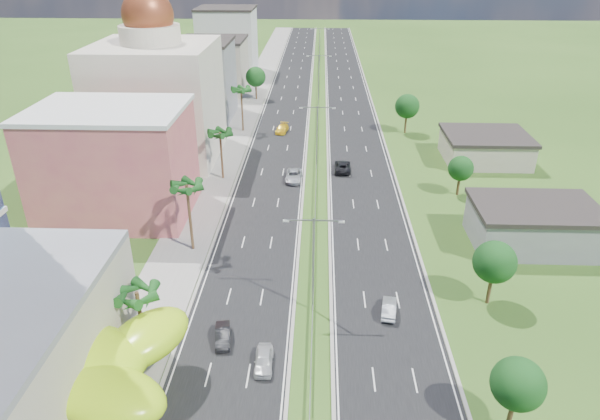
# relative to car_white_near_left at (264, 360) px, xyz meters

# --- Properties ---
(ground) EXTENTS (500.00, 500.00, 0.00)m
(ground) POSITION_rel_car_white_near_left_xyz_m (4.37, -1.32, -0.75)
(ground) COLOR #2D5119
(ground) RESTS_ON ground
(road_left) EXTENTS (11.00, 260.00, 0.04)m
(road_left) POSITION_rel_car_white_near_left_xyz_m (-3.13, 88.68, -0.73)
(road_left) COLOR black
(road_left) RESTS_ON ground
(road_right) EXTENTS (11.00, 260.00, 0.04)m
(road_right) POSITION_rel_car_white_near_left_xyz_m (11.87, 88.68, -0.73)
(road_right) COLOR black
(road_right) RESTS_ON ground
(sidewalk_left) EXTENTS (7.00, 260.00, 0.12)m
(sidewalk_left) POSITION_rel_car_white_near_left_xyz_m (-12.63, 88.68, -0.69)
(sidewalk_left) COLOR gray
(sidewalk_left) RESTS_ON ground
(median_guardrail) EXTENTS (0.10, 216.06, 0.76)m
(median_guardrail) POSITION_rel_car_white_near_left_xyz_m (4.37, 70.67, -0.13)
(median_guardrail) COLOR gray
(median_guardrail) RESTS_ON ground
(streetlight_median_b) EXTENTS (6.04, 0.25, 11.00)m
(streetlight_median_b) POSITION_rel_car_white_near_left_xyz_m (4.37, 8.68, 6.00)
(streetlight_median_b) COLOR gray
(streetlight_median_b) RESTS_ON ground
(streetlight_median_c) EXTENTS (6.04, 0.25, 11.00)m
(streetlight_median_c) POSITION_rel_car_white_near_left_xyz_m (4.37, 48.68, 6.00)
(streetlight_median_c) COLOR gray
(streetlight_median_c) RESTS_ON ground
(streetlight_median_d) EXTENTS (6.04, 0.25, 11.00)m
(streetlight_median_d) POSITION_rel_car_white_near_left_xyz_m (4.37, 93.68, 6.00)
(streetlight_median_d) COLOR gray
(streetlight_median_d) RESTS_ON ground
(streetlight_median_e) EXTENTS (6.04, 0.25, 11.00)m
(streetlight_median_e) POSITION_rel_car_white_near_left_xyz_m (4.37, 138.68, 6.00)
(streetlight_median_e) COLOR gray
(streetlight_median_e) RESTS_ON ground
(lime_canopy) EXTENTS (18.00, 15.00, 7.40)m
(lime_canopy) POSITION_rel_car_white_near_left_xyz_m (-15.63, -5.32, 4.24)
(lime_canopy) COLOR #B1E516
(lime_canopy) RESTS_ON ground
(pink_shophouse) EXTENTS (20.00, 15.00, 15.00)m
(pink_shophouse) POSITION_rel_car_white_near_left_xyz_m (-23.63, 30.68, 6.75)
(pink_shophouse) COLOR #C24F5E
(pink_shophouse) RESTS_ON ground
(domed_building) EXTENTS (20.00, 20.00, 28.70)m
(domed_building) POSITION_rel_car_white_near_left_xyz_m (-23.63, 53.68, 10.61)
(domed_building) COLOR beige
(domed_building) RESTS_ON ground
(midrise_grey) EXTENTS (16.00, 15.00, 16.00)m
(midrise_grey) POSITION_rel_car_white_near_left_xyz_m (-22.63, 78.68, 7.25)
(midrise_grey) COLOR gray
(midrise_grey) RESTS_ON ground
(midrise_beige) EXTENTS (16.00, 15.00, 13.00)m
(midrise_beige) POSITION_rel_car_white_near_left_xyz_m (-22.63, 100.68, 5.75)
(midrise_beige) COLOR #B0A691
(midrise_beige) RESTS_ON ground
(midrise_white) EXTENTS (16.00, 15.00, 18.00)m
(midrise_white) POSITION_rel_car_white_near_left_xyz_m (-22.63, 123.68, 8.25)
(midrise_white) COLOR silver
(midrise_white) RESTS_ON ground
(shed_near) EXTENTS (15.00, 10.00, 5.00)m
(shed_near) POSITION_rel_car_white_near_left_xyz_m (32.37, 23.68, 1.75)
(shed_near) COLOR gray
(shed_near) RESTS_ON ground
(shed_far) EXTENTS (14.00, 12.00, 4.40)m
(shed_far) POSITION_rel_car_white_near_left_xyz_m (34.37, 53.68, 1.45)
(shed_far) COLOR #B0A691
(shed_far) RESTS_ON ground
(palm_tree_b) EXTENTS (3.60, 3.60, 8.10)m
(palm_tree_b) POSITION_rel_car_white_near_left_xyz_m (-11.13, 0.68, 6.31)
(palm_tree_b) COLOR #47301C
(palm_tree_b) RESTS_ON ground
(palm_tree_c) EXTENTS (3.60, 3.60, 9.60)m
(palm_tree_c) POSITION_rel_car_white_near_left_xyz_m (-11.13, 20.68, 7.75)
(palm_tree_c) COLOR #47301C
(palm_tree_c) RESTS_ON ground
(palm_tree_d) EXTENTS (3.60, 3.60, 8.60)m
(palm_tree_d) POSITION_rel_car_white_near_left_xyz_m (-11.13, 43.68, 6.79)
(palm_tree_d) COLOR #47301C
(palm_tree_d) RESTS_ON ground
(palm_tree_e) EXTENTS (3.60, 3.60, 9.40)m
(palm_tree_e) POSITION_rel_car_white_near_left_xyz_m (-11.13, 68.68, 7.56)
(palm_tree_e) COLOR #47301C
(palm_tree_e) RESTS_ON ground
(leafy_tree_lfar) EXTENTS (4.90, 4.90, 8.05)m
(leafy_tree_lfar) POSITION_rel_car_white_near_left_xyz_m (-11.13, 93.68, 4.83)
(leafy_tree_lfar) COLOR #47301C
(leafy_tree_lfar) RESTS_ON ground
(leafy_tree_ra) EXTENTS (4.20, 4.20, 6.90)m
(leafy_tree_ra) POSITION_rel_car_white_near_left_xyz_m (20.37, -6.32, 4.03)
(leafy_tree_ra) COLOR #47301C
(leafy_tree_ra) RESTS_ON ground
(leafy_tree_rb) EXTENTS (4.55, 4.55, 7.47)m
(leafy_tree_rb) POSITION_rel_car_white_near_left_xyz_m (23.37, 10.68, 4.43)
(leafy_tree_rb) COLOR #47301C
(leafy_tree_rb) RESTS_ON ground
(leafy_tree_rc) EXTENTS (3.85, 3.85, 6.33)m
(leafy_tree_rc) POSITION_rel_car_white_near_left_xyz_m (26.37, 38.68, 3.63)
(leafy_tree_rc) COLOR #47301C
(leafy_tree_rc) RESTS_ON ground
(leafy_tree_rd) EXTENTS (4.90, 4.90, 8.05)m
(leafy_tree_rd) POSITION_rel_car_white_near_left_xyz_m (22.37, 68.68, 4.83)
(leafy_tree_rd) COLOR #47301C
(leafy_tree_rd) RESTS_ON ground
(car_white_near_left) EXTENTS (1.81, 4.21, 1.42)m
(car_white_near_left) POSITION_rel_car_white_near_left_xyz_m (0.00, 0.00, 0.00)
(car_white_near_left) COLOR silver
(car_white_near_left) RESTS_ON road_left
(car_dark_left) EXTENTS (2.01, 4.21, 1.33)m
(car_dark_left) POSITION_rel_car_white_near_left_xyz_m (-4.36, 3.31, -0.04)
(car_dark_left) COLOR black
(car_dark_left) RESTS_ON road_left
(car_silver_mid_left) EXTENTS (2.71, 5.63, 1.55)m
(car_silver_mid_left) POSITION_rel_car_white_near_left_xyz_m (0.65, 43.29, 0.07)
(car_silver_mid_left) COLOR #ADB0B5
(car_silver_mid_left) RESTS_ON road_left
(car_yellow_far_left) EXTENTS (2.82, 5.36, 1.48)m
(car_yellow_far_left) POSITION_rel_car_white_near_left_xyz_m (-2.94, 68.09, 0.03)
(car_yellow_far_left) COLOR yellow
(car_yellow_far_left) RESTS_ON road_left
(car_silver_right) EXTENTS (2.07, 4.32, 1.37)m
(car_silver_right) POSITION_rel_car_white_near_left_xyz_m (12.43, 8.35, -0.02)
(car_silver_right) COLOR #AEB2B6
(car_silver_right) RESTS_ON road_right
(car_dark_far_right) EXTENTS (2.79, 5.80, 1.60)m
(car_dark_far_right) POSITION_rel_car_white_near_left_xyz_m (8.83, 47.64, 0.09)
(car_dark_far_right) COLOR black
(car_dark_far_right) RESTS_ON road_right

